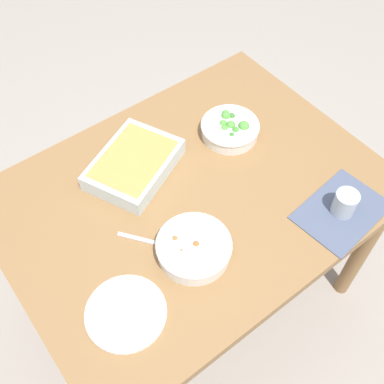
{
  "coord_description": "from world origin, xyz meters",
  "views": [
    {
      "loc": [
        -0.54,
        -0.71,
        1.95
      ],
      "look_at": [
        0.0,
        0.0,
        0.74
      ],
      "focal_mm": 44.11,
      "sensor_mm": 36.0,
      "label": 1
    }
  ],
  "objects_px": {
    "stew_bowl": "(194,248)",
    "broccoli_bowl": "(230,128)",
    "drink_cup": "(344,204)",
    "side_plate": "(126,313)",
    "baking_dish": "(134,164)",
    "spoon_by_stew": "(154,242)"
  },
  "relations": [
    {
      "from": "stew_bowl",
      "to": "broccoli_bowl",
      "type": "relative_size",
      "value": 1.08
    },
    {
      "from": "drink_cup",
      "to": "side_plate",
      "type": "distance_m",
      "value": 0.72
    },
    {
      "from": "stew_bowl",
      "to": "side_plate",
      "type": "xyz_separation_m",
      "value": [
        -0.26,
        -0.04,
        -0.03
      ]
    },
    {
      "from": "baking_dish",
      "to": "drink_cup",
      "type": "bearing_deg",
      "value": -51.53
    },
    {
      "from": "stew_bowl",
      "to": "baking_dish",
      "type": "relative_size",
      "value": 0.6
    },
    {
      "from": "stew_bowl",
      "to": "broccoli_bowl",
      "type": "bearing_deg",
      "value": 37.7
    },
    {
      "from": "drink_cup",
      "to": "spoon_by_stew",
      "type": "relative_size",
      "value": 0.56
    },
    {
      "from": "broccoli_bowl",
      "to": "spoon_by_stew",
      "type": "distance_m",
      "value": 0.51
    },
    {
      "from": "broccoli_bowl",
      "to": "drink_cup",
      "type": "height_order",
      "value": "drink_cup"
    },
    {
      "from": "drink_cup",
      "to": "spoon_by_stew",
      "type": "xyz_separation_m",
      "value": [
        -0.53,
        0.26,
        -0.03
      ]
    },
    {
      "from": "stew_bowl",
      "to": "baking_dish",
      "type": "distance_m",
      "value": 0.37
    },
    {
      "from": "drink_cup",
      "to": "spoon_by_stew",
      "type": "bearing_deg",
      "value": 153.79
    },
    {
      "from": "drink_cup",
      "to": "side_plate",
      "type": "xyz_separation_m",
      "value": [
        -0.71,
        0.12,
        -0.03
      ]
    },
    {
      "from": "drink_cup",
      "to": "stew_bowl",
      "type": "bearing_deg",
      "value": 160.46
    },
    {
      "from": "drink_cup",
      "to": "spoon_by_stew",
      "type": "distance_m",
      "value": 0.59
    },
    {
      "from": "stew_bowl",
      "to": "spoon_by_stew",
      "type": "distance_m",
      "value": 0.13
    },
    {
      "from": "stew_bowl",
      "to": "side_plate",
      "type": "distance_m",
      "value": 0.26
    },
    {
      "from": "stew_bowl",
      "to": "side_plate",
      "type": "relative_size",
      "value": 1.0
    },
    {
      "from": "stew_bowl",
      "to": "baking_dish",
      "type": "height_order",
      "value": "same"
    },
    {
      "from": "stew_bowl",
      "to": "drink_cup",
      "type": "xyz_separation_m",
      "value": [
        0.45,
        -0.16,
        0.01
      ]
    },
    {
      "from": "baking_dish",
      "to": "side_plate",
      "type": "height_order",
      "value": "baking_dish"
    },
    {
      "from": "stew_bowl",
      "to": "baking_dish",
      "type": "xyz_separation_m",
      "value": [
        0.03,
        0.37,
        0.0
      ]
    }
  ]
}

